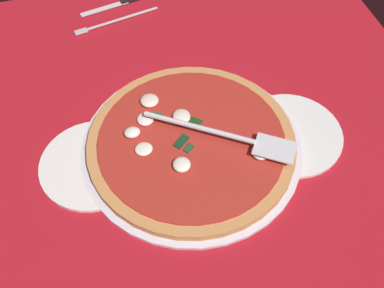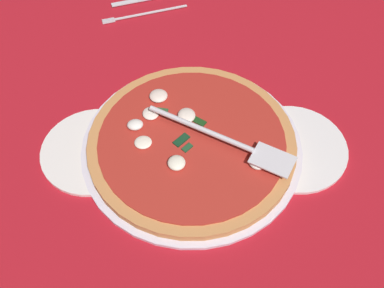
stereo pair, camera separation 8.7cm
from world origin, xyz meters
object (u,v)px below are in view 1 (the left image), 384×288
object	(u,v)px
place_setting_near	(119,13)
pizza_server	(225,135)
dinner_plate_left	(290,134)
pizza	(192,144)
dinner_plate_right	(94,164)

from	to	relation	value
place_setting_near	pizza_server	bearing A→B (deg)	93.46
dinner_plate_left	pizza	xyz separation A→B (cm)	(19.49, -1.87, 1.50)
pizza_server	pizza	bearing A→B (deg)	-159.82
pizza	pizza_server	xyz separation A→B (cm)	(-5.94, 1.46, 2.64)
dinner_plate_right	pizza	size ratio (longest dim) A/B	0.51
dinner_plate_left	pizza_server	xyz separation A→B (cm)	(13.56, -0.41, 4.14)
dinner_plate_left	place_setting_near	size ratio (longest dim) A/B	0.90
pizza	pizza_server	world-z (taller)	pizza_server
dinner_plate_right	pizza_server	bearing A→B (deg)	173.26
pizza	place_setting_near	size ratio (longest dim) A/B	1.74
pizza_server	place_setting_near	size ratio (longest dim) A/B	1.14
dinner_plate_left	dinner_plate_right	xyz separation A→B (cm)	(38.26, -3.33, 0.00)
dinner_plate_left	place_setting_near	distance (cm)	53.08
place_setting_near	dinner_plate_right	bearing A→B (deg)	62.46
dinner_plate_right	pizza_server	world-z (taller)	pizza_server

